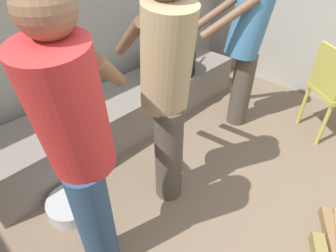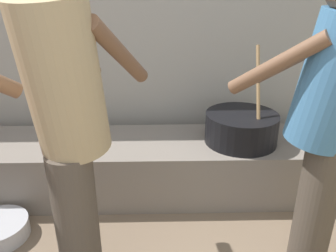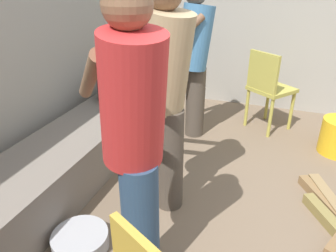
% 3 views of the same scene
% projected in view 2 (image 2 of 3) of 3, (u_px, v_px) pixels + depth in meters
% --- Properties ---
extents(block_enclosure_rear, '(5.48, 0.20, 2.44)m').
position_uv_depth(block_enclosure_rear, '(73.00, 16.00, 2.54)').
color(block_enclosure_rear, '#9E998E').
rests_on(block_enclosure_rear, ground_plane).
extents(hearth_ledge, '(2.75, 0.60, 0.41)m').
position_uv_depth(hearth_ledge, '(154.00, 166.00, 2.47)').
color(hearth_ledge, slate).
rests_on(hearth_ledge, ground_plane).
extents(cooking_pot_main, '(0.50, 0.50, 0.67)m').
position_uv_depth(cooking_pot_main, '(241.00, 128.00, 2.34)').
color(cooking_pot_main, black).
rests_on(cooking_pot_main, hearth_ledge).
extents(cook_in_tan_shirt, '(0.54, 0.74, 1.62)m').
position_uv_depth(cook_in_tan_shirt, '(69.00, 119.00, 1.39)').
color(cook_in_tan_shirt, '#4C4238').
rests_on(cook_in_tan_shirt, ground_plane).
extents(cook_in_blue_shirt, '(0.70, 0.67, 1.54)m').
position_uv_depth(cook_in_blue_shirt, '(327.00, 116.00, 1.56)').
color(cook_in_blue_shirt, '#4C4238').
rests_on(cook_in_blue_shirt, ground_plane).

